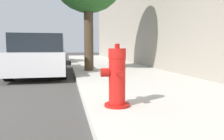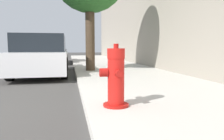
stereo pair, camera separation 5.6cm
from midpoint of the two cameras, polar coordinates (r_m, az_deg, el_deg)
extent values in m
cube|color=beige|center=(3.89, 17.79, -7.69)|extent=(3.23, 40.00, 0.13)
cylinder|color=#A91511|center=(3.14, 1.55, -9.09)|extent=(0.36, 0.36, 0.04)
cylinder|color=red|center=(3.07, 1.57, -2.97)|extent=(0.23, 0.23, 0.64)
cylinder|color=red|center=(3.03, 1.59, 4.35)|extent=(0.25, 0.25, 0.14)
cylinder|color=#A91511|center=(3.03, 1.59, 6.28)|extent=(0.07, 0.07, 0.06)
cylinder|color=#A91511|center=(2.89, 2.29, -0.95)|extent=(0.09, 0.09, 0.09)
cylinder|color=#A91511|center=(3.21, 0.93, -0.27)|extent=(0.09, 0.09, 0.09)
cylinder|color=#A91511|center=(3.02, -1.65, -0.66)|extent=(0.11, 0.12, 0.12)
cube|color=silver|center=(8.20, -17.43, 2.42)|extent=(1.71, 4.56, 0.64)
cube|color=black|center=(8.01, -17.70, 6.63)|extent=(1.57, 2.51, 0.56)
cylinder|color=black|center=(9.72, -21.04, 1.81)|extent=(0.20, 0.67, 0.67)
cylinder|color=black|center=(9.57, -11.87, 2.02)|extent=(0.20, 0.67, 0.67)
cylinder|color=black|center=(6.95, -24.99, 0.18)|extent=(0.20, 0.67, 0.67)
cylinder|color=black|center=(6.75, -12.15, 0.45)|extent=(0.20, 0.67, 0.67)
cube|color=black|center=(14.00, -15.39, 3.85)|extent=(1.81, 4.40, 0.66)
cube|color=black|center=(13.82, -15.51, 6.40)|extent=(1.67, 2.42, 0.58)
cylinder|color=black|center=(15.45, -18.07, 3.26)|extent=(0.20, 0.66, 0.66)
cylinder|color=black|center=(15.34, -11.92, 3.40)|extent=(0.20, 0.66, 0.66)
cylinder|color=black|center=(12.75, -19.52, 2.71)|extent=(0.20, 0.66, 0.66)
cylinder|color=black|center=(12.61, -12.07, 2.89)|extent=(0.20, 0.66, 0.66)
cylinder|color=#423323|center=(7.97, -5.55, 8.96)|extent=(0.33, 0.33, 2.52)
camera|label=1|loc=(0.03, -89.63, 0.04)|focal=35.00mm
camera|label=2|loc=(0.03, 90.37, -0.04)|focal=35.00mm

